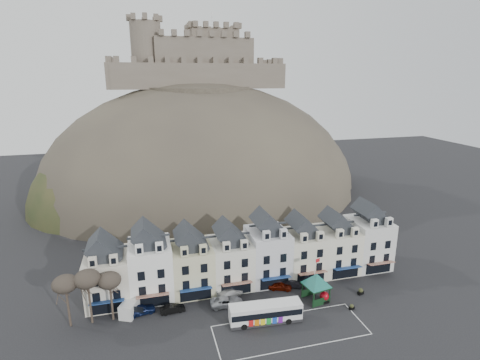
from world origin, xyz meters
name	(u,v)px	position (x,y,z in m)	size (l,w,h in m)	color
ground	(281,338)	(0.00, 0.00, 0.00)	(300.00, 300.00, 0.00)	black
coach_bay_markings	(290,330)	(2.00, 1.25, 0.00)	(22.00, 7.50, 0.01)	silver
townhouse_terrace	(250,254)	(0.15, 15.97, 5.30)	(54.40, 9.35, 11.80)	beige
castle_hill	(206,193)	(1.25, 68.95, 0.11)	(100.00, 76.00, 68.00)	#3D362F
castle	(196,60)	(0.51, 75.93, 40.19)	(50.20, 22.20, 22.00)	#61564A
tree_left_far	(65,284)	(-29.00, 10.50, 6.90)	(3.61, 3.61, 8.24)	#342B21
tree_left_mid	(87,279)	(-26.00, 10.50, 7.24)	(3.78, 3.78, 8.64)	#342B21
tree_left_near	(109,281)	(-23.00, 10.50, 6.55)	(3.43, 3.43, 7.84)	#342B21
bus	(265,312)	(-0.91, 4.02, 1.70)	(11.02, 3.28, 3.07)	#262628
bus_shelter	(317,280)	(8.87, 7.27, 3.75)	(7.49, 7.49, 4.83)	black
red_buoy	(324,297)	(10.00, 6.42, 0.94)	(1.49, 1.49, 1.84)	black
flagpole	(315,275)	(8.93, 8.04, 4.12)	(0.99, 0.41, 7.21)	silver
white_van	(132,306)	(-20.27, 11.67, 1.10)	(3.91, 5.23, 2.19)	silver
planter_west	(361,291)	(17.00, 6.89, 0.53)	(1.21, 0.83, 1.10)	black
planter_east	(352,307)	(13.28, 3.50, 0.43)	(0.96, 0.63, 0.89)	black
car_navy	(141,310)	(-18.96, 10.77, 0.76)	(1.79, 4.46, 1.52)	#0B163B
car_black	(173,309)	(-14.13, 9.95, 0.63)	(1.34, 3.83, 1.26)	black
car_silver	(227,302)	(-5.60, 9.50, 0.73)	(2.42, 5.16, 1.46)	silver
car_white	(230,292)	(-4.40, 12.00, 0.68)	(1.92, 4.72, 1.37)	silver
car_maroon	(280,286)	(4.35, 11.75, 0.68)	(1.62, 4.01, 1.37)	#500F04
car_charcoal	(292,283)	(6.76, 12.00, 0.69)	(1.46, 4.17, 1.38)	black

